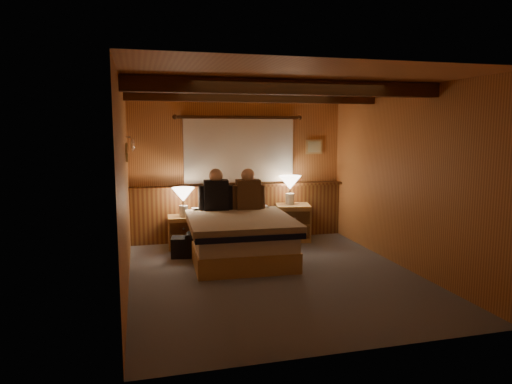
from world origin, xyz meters
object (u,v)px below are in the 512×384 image
object	(u,v)px
lamp_left	(183,196)
lamp_right	(290,184)
bed	(239,237)
person_left	(216,193)
nightstand_left	(183,232)
person_right	(248,192)
duffel_bag	(188,246)
nightstand_right	(293,222)

from	to	relation	value
lamp_left	lamp_right	size ratio (longest dim) A/B	0.95
bed	person_left	xyz separation A→B (m)	(-0.23, 0.59, 0.56)
nightstand_left	person_left	xyz separation A→B (m)	(0.49, -0.23, 0.64)
lamp_left	person_right	bearing A→B (deg)	-13.55
bed	nightstand_left	bearing A→B (deg)	133.68
person_left	duffel_bag	distance (m)	0.92
bed	nightstand_left	distance (m)	1.09
duffel_bag	lamp_right	bearing A→B (deg)	28.76
lamp_right	person_left	bearing A→B (deg)	-165.93
nightstand_left	duffel_bag	distance (m)	0.53
lamp_left	person_right	distance (m)	1.01
nightstand_right	person_right	size ratio (longest dim) A/B	0.98
nightstand_left	person_right	xyz separation A→B (m)	(0.99, -0.27, 0.63)
bed	duffel_bag	distance (m)	0.78
person_left	duffel_bag	world-z (taller)	person_left
bed	person_right	world-z (taller)	person_right
nightstand_right	duffel_bag	bearing A→B (deg)	-150.57
lamp_right	person_right	distance (m)	0.89
bed	nightstand_right	size ratio (longest dim) A/B	2.95
person_right	duffel_bag	size ratio (longest dim) A/B	1.24
lamp_right	person_left	size ratio (longest dim) A/B	0.73
nightstand_left	lamp_left	bearing A→B (deg)	-72.91
lamp_left	duffel_bag	bearing A→B (deg)	-88.34
person_left	duffel_bag	size ratio (longest dim) A/B	1.25
nightstand_left	nightstand_right	xyz separation A→B (m)	(1.84, 0.05, 0.05)
nightstand_right	person_right	distance (m)	1.08
nightstand_right	person_left	xyz separation A→B (m)	(-1.35, -0.28, 0.59)
duffel_bag	lamp_left	bearing A→B (deg)	101.31
lamp_left	nightstand_right	bearing A→B (deg)	2.68
nightstand_left	bed	bearing A→B (deg)	-45.91
lamp_left	nightstand_left	bearing A→B (deg)	104.38
lamp_left	duffel_bag	world-z (taller)	lamp_left
duffel_bag	nightstand_left	bearing A→B (deg)	102.21
nightstand_left	nightstand_right	distance (m)	1.84
lamp_right	nightstand_right	bearing A→B (deg)	-44.49
nightstand_left	person_left	size ratio (longest dim) A/B	0.76
lamp_right	duffel_bag	bearing A→B (deg)	-160.90
nightstand_left	lamp_left	xyz separation A→B (m)	(0.01, -0.04, 0.57)
nightstand_right	lamp_right	xyz separation A→B (m)	(-0.04, 0.04, 0.64)
lamp_left	lamp_right	xyz separation A→B (m)	(1.79, 0.13, 0.12)
person_right	lamp_left	bearing A→B (deg)	170.85
nightstand_right	person_left	bearing A→B (deg)	-156.14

